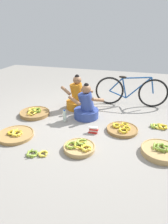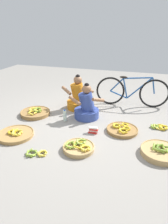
{
  "view_description": "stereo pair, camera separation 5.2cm",
  "coord_description": "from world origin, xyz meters",
  "px_view_note": "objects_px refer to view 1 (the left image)",
  "views": [
    {
      "loc": [
        0.94,
        -3.42,
        1.85
      ],
      "look_at": [
        0.0,
        -0.2,
        0.35
      ],
      "focal_mm": 32.02,
      "sensor_mm": 36.0,
      "label": 1
    },
    {
      "loc": [
        0.99,
        -3.41,
        1.85
      ],
      "look_at": [
        0.0,
        -0.2,
        0.35
      ],
      "focal_mm": 32.02,
      "sensor_mm": 36.0,
      "label": 2
    }
  ],
  "objects_px": {
    "banana_basket_mid_right": "(35,113)",
    "water_bottle": "(65,116)",
    "banana_basket_near_vendor": "(122,129)",
    "vendor_woman_front": "(86,107)",
    "packet_carton_stack": "(93,130)",
    "vendor_woman_behind": "(77,98)",
    "banana_basket_front_center": "(161,151)",
    "banana_basket_front_left": "(16,135)",
    "bicycle_leaning": "(131,91)",
    "banana_basket_back_right": "(79,147)",
    "loose_bananas_back_left": "(159,126)",
    "loose_bananas_mid_left": "(37,153)"
  },
  "relations": [
    {
      "from": "banana_basket_mid_right",
      "to": "banana_basket_front_center",
      "type": "bearing_deg",
      "value": -15.99
    },
    {
      "from": "banana_basket_front_center",
      "to": "vendor_woman_front",
      "type": "bearing_deg",
      "value": 147.33
    },
    {
      "from": "loose_bananas_mid_left",
      "to": "water_bottle",
      "type": "relative_size",
      "value": 1.39
    },
    {
      "from": "bicycle_leaning",
      "to": "banana_basket_front_center",
      "type": "distance_m",
      "value": 2.02
    },
    {
      "from": "banana_basket_near_vendor",
      "to": "loose_bananas_mid_left",
      "type": "xyz_separation_m",
      "value": [
        -1.16,
        -1.11,
        -0.01
      ]
    },
    {
      "from": "bicycle_leaning",
      "to": "loose_bananas_mid_left",
      "type": "relative_size",
      "value": 4.83
    },
    {
      "from": "packet_carton_stack",
      "to": "water_bottle",
      "type": "bearing_deg",
      "value": 155.39
    },
    {
      "from": "loose_bananas_back_left",
      "to": "banana_basket_near_vendor",
      "type": "bearing_deg",
      "value": -153.98
    },
    {
      "from": "banana_basket_near_vendor",
      "to": "loose_bananas_mid_left",
      "type": "bearing_deg",
      "value": -136.19
    },
    {
      "from": "vendor_woman_behind",
      "to": "banana_basket_mid_right",
      "type": "height_order",
      "value": "vendor_woman_behind"
    },
    {
      "from": "loose_bananas_mid_left",
      "to": "packet_carton_stack",
      "type": "height_order",
      "value": "packet_carton_stack"
    },
    {
      "from": "banana_basket_mid_right",
      "to": "water_bottle",
      "type": "xyz_separation_m",
      "value": [
        0.74,
        -0.09,
        0.07
      ]
    },
    {
      "from": "banana_basket_front_center",
      "to": "banana_basket_front_left",
      "type": "height_order",
      "value": "banana_basket_front_center"
    },
    {
      "from": "banana_basket_front_center",
      "to": "banana_basket_mid_right",
      "type": "distance_m",
      "value": 2.68
    },
    {
      "from": "banana_basket_back_right",
      "to": "vendor_woman_front",
      "type": "bearing_deg",
      "value": 100.58
    },
    {
      "from": "vendor_woman_front",
      "to": "bicycle_leaning",
      "type": "bearing_deg",
      "value": 48.99
    },
    {
      "from": "banana_basket_near_vendor",
      "to": "loose_bananas_back_left",
      "type": "height_order",
      "value": "banana_basket_near_vendor"
    },
    {
      "from": "banana_basket_front_center",
      "to": "water_bottle",
      "type": "height_order",
      "value": "water_bottle"
    },
    {
      "from": "vendor_woman_behind",
      "to": "vendor_woman_front",
      "type": "bearing_deg",
      "value": -52.15
    },
    {
      "from": "banana_basket_front_center",
      "to": "banana_basket_front_left",
      "type": "distance_m",
      "value": 2.45
    },
    {
      "from": "banana_basket_front_center",
      "to": "loose_bananas_mid_left",
      "type": "xyz_separation_m",
      "value": [
        -1.81,
        -0.56,
        -0.03
      ]
    },
    {
      "from": "banana_basket_back_right",
      "to": "loose_bananas_back_left",
      "type": "bearing_deg",
      "value": 42.03
    },
    {
      "from": "vendor_woman_front",
      "to": "loose_bananas_mid_left",
      "type": "xyz_separation_m",
      "value": [
        -0.35,
        -1.49,
        -0.21
      ]
    },
    {
      "from": "vendor_woman_front",
      "to": "loose_bananas_mid_left",
      "type": "bearing_deg",
      "value": -103.33
    },
    {
      "from": "bicycle_leaning",
      "to": "banana_basket_back_right",
      "type": "bearing_deg",
      "value": -105.95
    },
    {
      "from": "vendor_woman_behind",
      "to": "water_bottle",
      "type": "height_order",
      "value": "vendor_woman_behind"
    },
    {
      "from": "banana_basket_front_center",
      "to": "banana_basket_near_vendor",
      "type": "bearing_deg",
      "value": 139.85
    },
    {
      "from": "vendor_woman_front",
      "to": "banana_basket_front_center",
      "type": "xyz_separation_m",
      "value": [
        1.46,
        -0.93,
        -0.19
      ]
    },
    {
      "from": "vendor_woman_behind",
      "to": "banana_basket_front_center",
      "type": "distance_m",
      "value": 2.27
    },
    {
      "from": "vendor_woman_behind",
      "to": "banana_basket_front_left",
      "type": "height_order",
      "value": "vendor_woman_behind"
    },
    {
      "from": "vendor_woman_front",
      "to": "loose_bananas_back_left",
      "type": "bearing_deg",
      "value": -2.22
    },
    {
      "from": "banana_basket_front_left",
      "to": "bicycle_leaning",
      "type": "bearing_deg",
      "value": 48.66
    },
    {
      "from": "banana_basket_near_vendor",
      "to": "vendor_woman_front",
      "type": "bearing_deg",
      "value": 154.51
    },
    {
      "from": "banana_basket_front_left",
      "to": "packet_carton_stack",
      "type": "height_order",
      "value": "banana_basket_front_left"
    },
    {
      "from": "vendor_woman_front",
      "to": "banana_basket_near_vendor",
      "type": "height_order",
      "value": "vendor_woman_front"
    },
    {
      "from": "vendor_woman_behind",
      "to": "loose_bananas_back_left",
      "type": "distance_m",
      "value": 1.89
    },
    {
      "from": "vendor_woman_behind",
      "to": "packet_carton_stack",
      "type": "distance_m",
      "value": 1.24
    },
    {
      "from": "banana_basket_near_vendor",
      "to": "loose_bananas_back_left",
      "type": "distance_m",
      "value": 0.74
    },
    {
      "from": "banana_basket_near_vendor",
      "to": "packet_carton_stack",
      "type": "distance_m",
      "value": 0.54
    },
    {
      "from": "banana_basket_back_right",
      "to": "loose_bananas_back_left",
      "type": "relative_size",
      "value": 1.43
    },
    {
      "from": "banana_basket_back_right",
      "to": "banana_basket_near_vendor",
      "type": "height_order",
      "value": "banana_basket_back_right"
    },
    {
      "from": "bicycle_leaning",
      "to": "loose_bananas_mid_left",
      "type": "distance_m",
      "value": 2.75
    },
    {
      "from": "banana_basket_back_right",
      "to": "banana_basket_near_vendor",
      "type": "bearing_deg",
      "value": 53.98
    },
    {
      "from": "banana_basket_near_vendor",
      "to": "banana_basket_front_left",
      "type": "bearing_deg",
      "value": -157.83
    },
    {
      "from": "banana_basket_front_left",
      "to": "loose_bananas_back_left",
      "type": "height_order",
      "value": "banana_basket_front_left"
    },
    {
      "from": "vendor_woman_front",
      "to": "loose_bananas_mid_left",
      "type": "relative_size",
      "value": 2.15
    },
    {
      "from": "water_bottle",
      "to": "banana_basket_front_left",
      "type": "bearing_deg",
      "value": -126.56
    },
    {
      "from": "banana_basket_back_right",
      "to": "vendor_woman_behind",
      "type": "bearing_deg",
      "value": 109.03
    },
    {
      "from": "vendor_woman_behind",
      "to": "packet_carton_stack",
      "type": "relative_size",
      "value": 4.64
    },
    {
      "from": "vendor_woman_behind",
      "to": "bicycle_leaning",
      "type": "xyz_separation_m",
      "value": [
        1.17,
        0.53,
        0.1
      ]
    }
  ]
}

